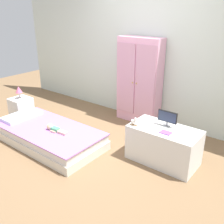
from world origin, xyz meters
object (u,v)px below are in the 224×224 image
tv_stand (163,145)px  table_lamp (19,90)px  doll (53,128)px  book_purple (166,133)px  bed (49,136)px  wardrobe (139,81)px  rocking_horse_toy (134,121)px  tv_monitor (167,117)px  nightstand (21,109)px

tv_stand → table_lamp: bearing=-173.1°
doll → book_purple: book_purple is taller
bed → tv_stand: tv_stand is taller
wardrobe → rocking_horse_toy: wardrobe is taller
wardrobe → tv_monitor: 1.34m
doll → nightstand: bearing=167.0°
doll → tv_stand: (1.53, 0.64, -0.04)m
tv_monitor → rocking_horse_toy: 0.45m
book_purple → tv_monitor: bearing=113.8°
nightstand → book_purple: book_purple is taller
table_lamp → book_purple: table_lamp is taller
nightstand → wardrobe: (1.79, 1.30, 0.56)m
wardrobe → rocking_horse_toy: (0.64, -1.13, -0.21)m
tv_stand → wardrobe: bearing=136.7°
nightstand → table_lamp: bearing=-7.1°
wardrobe → tv_monitor: (1.00, -0.88, -0.14)m
table_lamp → wardrobe: wardrobe is taller
tv_monitor → rocking_horse_toy: bearing=-144.5°
doll → tv_monitor: bearing=25.8°
table_lamp → tv_stand: size_ratio=0.25×
table_lamp → rocking_horse_toy: bearing=4.0°
doll → wardrobe: (0.50, 1.60, 0.47)m
table_lamp → tv_monitor: tv_monitor is taller
table_lamp → rocking_horse_toy: size_ratio=1.92×
doll → tv_monitor: (1.51, 0.73, 0.33)m
tv_stand → book_purple: 0.29m
tv_stand → rocking_horse_toy: rocking_horse_toy is taller
tv_stand → rocking_horse_toy: (-0.38, -0.17, 0.31)m
nightstand → wardrobe: size_ratio=0.27×
nightstand → wardrobe: bearing=36.0°
table_lamp → book_purple: size_ratio=1.68×
tv_stand → tv_monitor: tv_monitor is taller
tv_monitor → book_purple: tv_monitor is taller
nightstand → tv_monitor: size_ratio=1.52×
bed → wardrobe: bearing=68.4°
doll → tv_stand: bearing=22.8°
nightstand → tv_monitor: (2.80, 0.43, 0.42)m
bed → table_lamp: bearing=165.7°
doll → tv_stand: tv_stand is taller
tv_monitor → doll: bearing=-154.2°
table_lamp → doll: bearing=-13.0°
wardrobe → tv_stand: 1.50m
table_lamp → book_purple: bearing=4.5°
nightstand → tv_stand: size_ratio=0.44×
nightstand → book_purple: (2.89, 0.23, 0.30)m
doll → rocking_horse_toy: rocking_horse_toy is taller
doll → wardrobe: 1.75m
nightstand → bed: bearing=-14.3°
nightstand → rocking_horse_toy: size_ratio=3.40×
wardrobe → tv_monitor: wardrobe is taller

